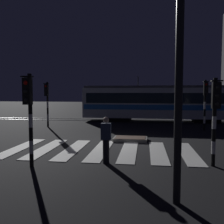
% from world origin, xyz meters
% --- Properties ---
extents(ground_plane, '(120.00, 120.00, 0.00)m').
position_xyz_m(ground_plane, '(0.00, 0.00, 0.00)').
color(ground_plane, black).
extents(rail_near, '(80.00, 0.12, 0.03)m').
position_xyz_m(rail_near, '(0.00, 9.91, 0.01)').
color(rail_near, '#59595E').
rests_on(rail_near, ground).
extents(rail_far, '(80.00, 0.12, 0.03)m').
position_xyz_m(rail_far, '(0.00, 11.34, 0.01)').
color(rail_far, '#59595E').
rests_on(rail_far, ground).
extents(crosswalk_zebra, '(8.43, 4.33, 0.02)m').
position_xyz_m(crosswalk_zebra, '(0.00, -1.57, 0.01)').
color(crosswalk_zebra, silver).
rests_on(crosswalk_zebra, ground).
extents(traffic_island, '(1.81, 1.20, 0.18)m').
position_xyz_m(traffic_island, '(1.14, 0.93, 0.09)').
color(traffic_island, slate).
rests_on(traffic_island, ground).
extents(traffic_light_corner_near_right, '(0.36, 0.42, 3.09)m').
position_xyz_m(traffic_light_corner_near_right, '(4.40, -3.41, 2.04)').
color(traffic_light_corner_near_right, black).
rests_on(traffic_light_corner_near_right, ground).
extents(traffic_light_corner_far_right, '(0.36, 0.42, 3.48)m').
position_xyz_m(traffic_light_corner_far_right, '(5.90, 5.23, 2.30)').
color(traffic_light_corner_far_right, black).
rests_on(traffic_light_corner_far_right, ground).
extents(traffic_light_corner_far_left, '(0.36, 0.42, 3.41)m').
position_xyz_m(traffic_light_corner_far_left, '(-5.50, 5.28, 2.25)').
color(traffic_light_corner_far_left, black).
rests_on(traffic_light_corner_far_left, ground).
extents(traffic_light_kerb_mid_left, '(0.36, 0.42, 3.23)m').
position_xyz_m(traffic_light_kerb_mid_left, '(-1.89, -4.45, 2.13)').
color(traffic_light_kerb_mid_left, black).
rests_on(traffic_light_kerb_mid_left, ground).
extents(tram, '(14.38, 2.58, 4.15)m').
position_xyz_m(tram, '(3.20, 10.62, 1.74)').
color(tram, silver).
rests_on(tram, ground).
extents(pedestrian_waiting_at_kerb, '(0.36, 0.24, 1.71)m').
position_xyz_m(pedestrian_waiting_at_kerb, '(0.61, -3.55, 0.88)').
color(pedestrian_waiting_at_kerb, black).
rests_on(pedestrian_waiting_at_kerb, ground).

